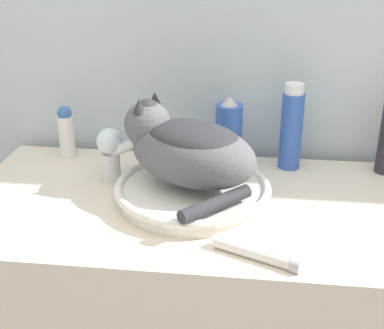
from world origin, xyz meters
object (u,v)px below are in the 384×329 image
faucet (113,150)px  deodorant_stick (66,132)px  shampoo_bottle_tall (291,128)px  spray_bottle_trigger (229,133)px  cream_tube (258,254)px  cat (187,147)px

faucet → deodorant_stick: bearing=159.9°
shampoo_bottle_tall → deodorant_stick: size_ratio=1.57×
spray_bottle_trigger → cream_tube: bearing=-79.3°
cat → spray_bottle_trigger: size_ratio=1.89×
deodorant_stick → faucet: bearing=-40.0°
faucet → cat: bearing=0.0°
deodorant_stick → cream_tube: (0.50, -0.42, -0.06)m
deodorant_stick → spray_bottle_trigger: size_ratio=0.77×
deodorant_stick → cream_tube: 0.65m
cat → faucet: size_ratio=2.45×
cream_tube → spray_bottle_trigger: bearing=100.7°
shampoo_bottle_tall → cream_tube: (-0.07, -0.42, -0.09)m
cat → deodorant_stick: size_ratio=2.46×
cat → spray_bottle_trigger: 0.22m
spray_bottle_trigger → cream_tube: spray_bottle_trigger is taller
faucet → deodorant_stick: (-0.16, 0.13, -0.01)m
deodorant_stick → cream_tube: deodorant_stick is taller
deodorant_stick → shampoo_bottle_tall: bearing=0.0°
faucet → spray_bottle_trigger: size_ratio=0.77×
faucet → spray_bottle_trigger: 0.29m
spray_bottle_trigger → cream_tube: 0.43m
faucet → deodorant_stick: size_ratio=1.00×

